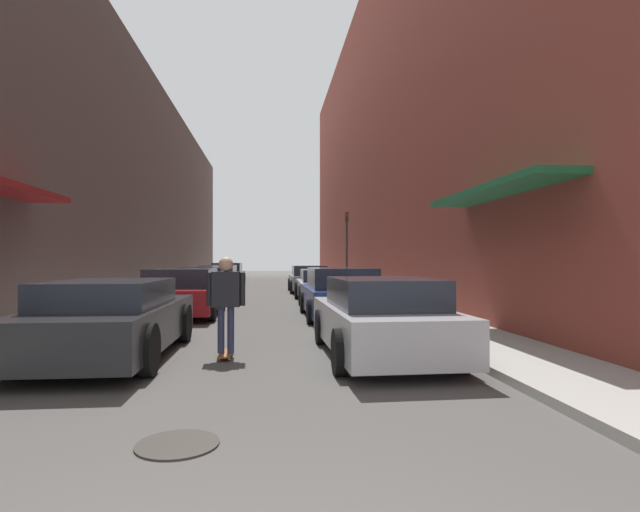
{
  "coord_description": "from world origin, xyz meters",
  "views": [
    {
      "loc": [
        0.3,
        -1.2,
        1.57
      ],
      "look_at": [
        1.7,
        12.73,
        1.67
      ],
      "focal_mm": 28.0,
      "sensor_mm": 36.0,
      "label": 1
    }
  ],
  "objects_px": {
    "parked_car_left_1": "(183,293)",
    "parked_car_right_1": "(341,294)",
    "parked_car_left_4": "(228,274)",
    "parked_car_right_3": "(309,279)",
    "parked_car_left_0": "(113,319)",
    "parked_car_right_0": "(381,319)",
    "traffic_light": "(347,242)",
    "parked_car_left_3": "(218,278)",
    "skateboarder": "(226,296)",
    "manhole_cover": "(178,444)",
    "parked_car_right_2": "(322,286)",
    "parked_car_left_2": "(204,284)"
  },
  "relations": [
    {
      "from": "parked_car_left_1",
      "to": "parked_car_right_1",
      "type": "height_order",
      "value": "parked_car_right_1"
    },
    {
      "from": "traffic_light",
      "to": "parked_car_left_3",
      "type": "bearing_deg",
      "value": 163.25
    },
    {
      "from": "parked_car_left_4",
      "to": "traffic_light",
      "type": "bearing_deg",
      "value": -50.05
    },
    {
      "from": "parked_car_left_2",
      "to": "parked_car_right_1",
      "type": "bearing_deg",
      "value": -54.99
    },
    {
      "from": "skateboarder",
      "to": "parked_car_left_3",
      "type": "bearing_deg",
      "value": 96.18
    },
    {
      "from": "manhole_cover",
      "to": "parked_car_left_2",
      "type": "bearing_deg",
      "value": 96.56
    },
    {
      "from": "parked_car_left_4",
      "to": "parked_car_right_0",
      "type": "xyz_separation_m",
      "value": [
        4.42,
        -23.49,
        -0.05
      ]
    },
    {
      "from": "parked_car_left_3",
      "to": "parked_car_right_2",
      "type": "relative_size",
      "value": 0.93
    },
    {
      "from": "parked_car_left_4",
      "to": "manhole_cover",
      "type": "distance_m",
      "value": 27.16
    },
    {
      "from": "manhole_cover",
      "to": "parked_car_right_3",
      "type": "bearing_deg",
      "value": 82.4
    },
    {
      "from": "parked_car_right_3",
      "to": "manhole_cover",
      "type": "height_order",
      "value": "parked_car_right_3"
    },
    {
      "from": "parked_car_left_2",
      "to": "skateboarder",
      "type": "relative_size",
      "value": 2.87
    },
    {
      "from": "parked_car_right_2",
      "to": "parked_car_left_3",
      "type": "bearing_deg",
      "value": 122.0
    },
    {
      "from": "parked_car_right_2",
      "to": "parked_car_right_3",
      "type": "bearing_deg",
      "value": 90.64
    },
    {
      "from": "parked_car_left_0",
      "to": "manhole_cover",
      "type": "relative_size",
      "value": 6.57
    },
    {
      "from": "traffic_light",
      "to": "parked_car_right_0",
      "type": "bearing_deg",
      "value": -96.8
    },
    {
      "from": "parked_car_left_1",
      "to": "parked_car_left_2",
      "type": "distance_m",
      "value": 5.58
    },
    {
      "from": "parked_car_left_0",
      "to": "skateboarder",
      "type": "xyz_separation_m",
      "value": [
        1.79,
        -0.14,
        0.37
      ]
    },
    {
      "from": "parked_car_left_3",
      "to": "manhole_cover",
      "type": "xyz_separation_m",
      "value": [
        1.84,
        -21.44,
        -0.62
      ]
    },
    {
      "from": "parked_car_left_0",
      "to": "parked_car_right_1",
      "type": "xyz_separation_m",
      "value": [
        4.4,
        5.14,
        0.02
      ]
    },
    {
      "from": "parked_car_left_2",
      "to": "parked_car_left_3",
      "type": "distance_m",
      "value": 6.01
    },
    {
      "from": "parked_car_left_1",
      "to": "parked_car_right_3",
      "type": "distance_m",
      "value": 10.87
    },
    {
      "from": "parked_car_left_4",
      "to": "parked_car_right_3",
      "type": "height_order",
      "value": "parked_car_left_4"
    },
    {
      "from": "parked_car_right_0",
      "to": "manhole_cover",
      "type": "distance_m",
      "value": 4.46
    },
    {
      "from": "parked_car_right_2",
      "to": "manhole_cover",
      "type": "height_order",
      "value": "parked_car_right_2"
    },
    {
      "from": "parked_car_right_3",
      "to": "manhole_cover",
      "type": "xyz_separation_m",
      "value": [
        -2.65,
        -19.84,
        -0.61
      ]
    },
    {
      "from": "manhole_cover",
      "to": "traffic_light",
      "type": "xyz_separation_m",
      "value": [
        4.47,
        19.54,
        2.41
      ]
    },
    {
      "from": "parked_car_left_1",
      "to": "parked_car_right_2",
      "type": "xyz_separation_m",
      "value": [
        4.34,
        4.31,
        -0.04
      ]
    },
    {
      "from": "parked_car_right_2",
      "to": "traffic_light",
      "type": "relative_size",
      "value": 1.23
    },
    {
      "from": "parked_car_left_3",
      "to": "skateboarder",
      "type": "xyz_separation_m",
      "value": [
        1.91,
        -17.64,
        0.36
      ]
    },
    {
      "from": "parked_car_left_2",
      "to": "parked_car_right_1",
      "type": "height_order",
      "value": "parked_car_right_1"
    },
    {
      "from": "parked_car_left_2",
      "to": "manhole_cover",
      "type": "height_order",
      "value": "parked_car_left_2"
    },
    {
      "from": "parked_car_left_1",
      "to": "skateboarder",
      "type": "bearing_deg",
      "value": -74.27
    },
    {
      "from": "parked_car_right_1",
      "to": "skateboarder",
      "type": "bearing_deg",
      "value": -116.33
    },
    {
      "from": "parked_car_right_0",
      "to": "parked_car_right_3",
      "type": "distance_m",
      "value": 16.24
    },
    {
      "from": "parked_car_left_2",
      "to": "parked_car_right_0",
      "type": "relative_size",
      "value": 1.11
    },
    {
      "from": "parked_car_left_0",
      "to": "parked_car_right_3",
      "type": "relative_size",
      "value": 1.16
    },
    {
      "from": "parked_car_left_4",
      "to": "parked_car_right_3",
      "type": "distance_m",
      "value": 8.54
    },
    {
      "from": "parked_car_left_0",
      "to": "parked_car_right_3",
      "type": "xyz_separation_m",
      "value": [
        4.37,
        15.9,
        -0.0
      ]
    },
    {
      "from": "parked_car_right_1",
      "to": "parked_car_right_2",
      "type": "height_order",
      "value": "parked_car_right_1"
    },
    {
      "from": "parked_car_left_0",
      "to": "parked_car_right_0",
      "type": "relative_size",
      "value": 1.1
    },
    {
      "from": "parked_car_left_0",
      "to": "parked_car_right_2",
      "type": "height_order",
      "value": "parked_car_left_0"
    },
    {
      "from": "parked_car_right_2",
      "to": "manhole_cover",
      "type": "xyz_separation_m",
      "value": [
        -2.71,
        -14.16,
        -0.59
      ]
    },
    {
      "from": "parked_car_left_0",
      "to": "parked_car_right_0",
      "type": "xyz_separation_m",
      "value": [
        4.29,
        -0.34,
        -0.0
      ]
    },
    {
      "from": "parked_car_right_1",
      "to": "manhole_cover",
      "type": "relative_size",
      "value": 6.17
    },
    {
      "from": "parked_car_left_2",
      "to": "parked_car_right_2",
      "type": "height_order",
      "value": "parked_car_left_2"
    },
    {
      "from": "parked_car_right_3",
      "to": "skateboarder",
      "type": "height_order",
      "value": "skateboarder"
    },
    {
      "from": "parked_car_left_1",
      "to": "skateboarder",
      "type": "height_order",
      "value": "skateboarder"
    },
    {
      "from": "parked_car_left_2",
      "to": "parked_car_left_3",
      "type": "relative_size",
      "value": 1.08
    },
    {
      "from": "parked_car_left_3",
      "to": "manhole_cover",
      "type": "distance_m",
      "value": 21.53
    }
  ]
}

